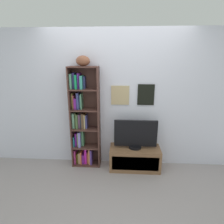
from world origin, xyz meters
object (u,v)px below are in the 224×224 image
object	(u,v)px
tv_stand	(135,158)
bookshelf	(83,121)
television	(136,135)
football	(83,61)

from	to	relation	value
tv_stand	bookshelf	bearing A→B (deg)	173.54
bookshelf	television	bearing A→B (deg)	-6.39
football	television	world-z (taller)	football
bookshelf	television	size ratio (longest dim) A/B	2.43
football	bookshelf	bearing A→B (deg)	150.36
bookshelf	tv_stand	xyz separation A→B (m)	(0.94, -0.11, -0.65)
bookshelf	football	xyz separation A→B (m)	(0.05, -0.03, 1.04)
tv_stand	television	world-z (taller)	television
football	television	size ratio (longest dim) A/B	0.35
television	football	bearing A→B (deg)	175.10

